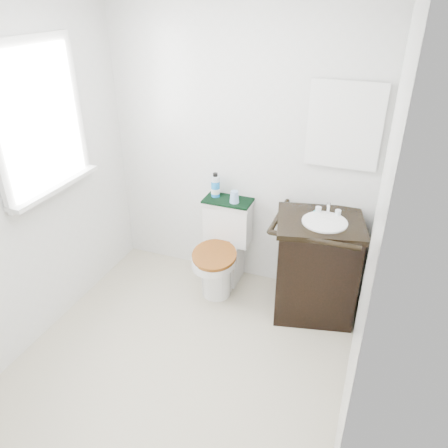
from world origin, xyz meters
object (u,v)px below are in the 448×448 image
Objects in this scene: trash_bin at (217,277)px; cup at (234,197)px; mouthwash_bottle at (215,186)px; toilet at (223,252)px; vanity at (316,265)px.

cup is at bearing 74.17° from trash_bin.
trash_bin is 1.55× the size of mouthwash_bottle.
toilet is at bearing 90.00° from trash_bin.
trash_bin is at bearing -67.42° from mouthwash_bottle.
vanity is at bearing 5.56° from trash_bin.
mouthwash_bottle reaches higher than vanity.
trash_bin is at bearing -105.83° from cup.
mouthwash_bottle reaches higher than toilet.
mouthwash_bottle is (-0.12, 0.15, 0.53)m from toilet.
trash_bin is 0.77m from mouthwash_bottle.
toilet is 0.80m from vanity.
toilet is at bearing -126.27° from cup.
mouthwash_bottle is at bearing 163.65° from cup.
cup is (-0.73, 0.16, 0.39)m from vanity.
vanity is at bearing -4.82° from toilet.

